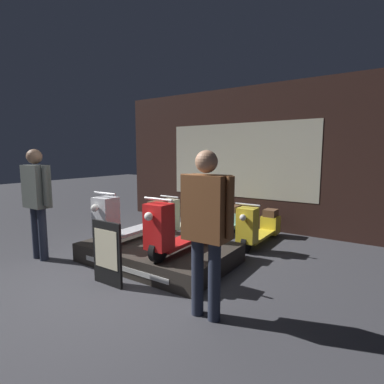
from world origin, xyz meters
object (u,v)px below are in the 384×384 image
person_left_browsing (37,195)px  person_right_browsing (206,220)px  scooter_backrow_2 (259,226)px  scooter_backrow_0 (186,216)px  scooter_backrow_1 (220,221)px  scooter_display_right (184,228)px  price_sign_board (107,253)px  scooter_display_left (134,220)px

person_left_browsing → person_right_browsing: size_ratio=1.02×
scooter_backrow_2 → person_right_browsing: size_ratio=0.94×
scooter_backrow_2 → person_right_browsing: (0.49, -2.79, 0.72)m
scooter_backrow_0 → scooter_backrow_1: (0.86, 0.00, 0.00)m
scooter_display_right → scooter_backrow_0: scooter_display_right is taller
person_left_browsing → scooter_backrow_2: bearing=46.4°
scooter_backrow_0 → price_sign_board: (0.74, -2.84, 0.10)m
scooter_backrow_1 → person_right_browsing: size_ratio=0.94×
scooter_backrow_2 → person_right_browsing: 2.93m
scooter_backrow_1 → scooter_backrow_0: bearing=180.0°
scooter_backrow_2 → scooter_display_right: bearing=-104.1°
person_right_browsing → scooter_backrow_1: bearing=115.8°
scooter_backrow_1 → price_sign_board: size_ratio=1.93×
scooter_backrow_0 → person_right_browsing: size_ratio=0.94×
scooter_display_left → scooter_backrow_1: 1.96m
person_left_browsing → scooter_display_right: bearing=23.7°
scooter_display_right → price_sign_board: bearing=-116.9°
person_left_browsing → price_sign_board: person_left_browsing is taller
scooter_backrow_0 → scooter_backrow_2: same height
scooter_display_right → price_sign_board: (-0.51, -1.01, -0.19)m
scooter_display_right → person_right_browsing: (0.95, -0.96, 0.43)m
scooter_display_left → person_right_browsing: person_right_browsing is taller
person_left_browsing → person_right_browsing: (3.15, 0.00, -0.02)m
person_right_browsing → scooter_backrow_2: bearing=100.0°
scooter_display_left → scooter_backrow_1: size_ratio=1.00×
scooter_display_right → price_sign_board: 1.15m
scooter_backrow_0 → scooter_backrow_1: size_ratio=1.00×
scooter_backrow_1 → person_left_browsing: (-1.80, -2.79, 0.73)m
scooter_display_left → person_left_browsing: person_left_browsing is taller
scooter_backrow_1 → person_right_browsing: (1.35, -2.79, 0.72)m
scooter_backrow_0 → scooter_backrow_2: (1.71, 0.00, 0.00)m
scooter_backrow_2 → person_left_browsing: 3.92m
scooter_backrow_0 → person_right_browsing: bearing=-51.7°
person_right_browsing → price_sign_board: (-1.47, -0.05, -0.62)m
scooter_display_left → scooter_backrow_2: size_ratio=1.00×
scooter_display_left → price_sign_board: scooter_display_left is taller
scooter_backrow_1 → scooter_backrow_2: same height
scooter_backrow_0 → person_left_browsing: person_left_browsing is taller
scooter_backrow_2 → person_left_browsing: size_ratio=0.92×
person_right_browsing → price_sign_board: bearing=-178.1°
scooter_display_right → person_left_browsing: (-2.20, -0.96, 0.44)m
scooter_display_right → scooter_backrow_2: scooter_display_right is taller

